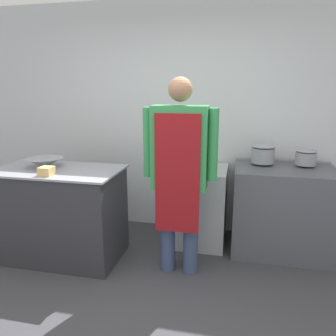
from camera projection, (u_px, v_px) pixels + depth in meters
wall_back at (181, 120)px, 3.90m from camera, size 8.00×0.05×2.70m
prep_counter at (61, 214)px, 3.35m from camera, size 1.27×0.71×0.94m
stove at (282, 210)px, 3.47m from camera, size 1.02×0.70×0.94m
fridge_unit at (200, 205)px, 3.71m from camera, size 0.58×0.65×0.86m
person_cook at (180, 166)px, 2.93m from camera, size 0.67×0.24×1.82m
mixing_bowl at (45, 163)px, 3.31m from camera, size 0.37×0.37×0.10m
plastic_tub at (46, 171)px, 3.01m from camera, size 0.12×0.12×0.08m
stock_pot at (263, 154)px, 3.49m from camera, size 0.24×0.24×0.20m
sauce_pot at (306, 157)px, 3.41m from camera, size 0.21×0.21×0.16m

